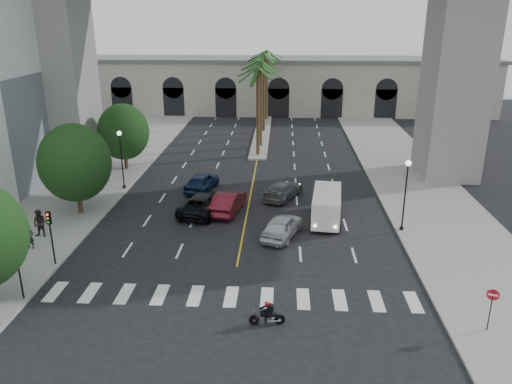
# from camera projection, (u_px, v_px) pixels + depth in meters

# --- Properties ---
(ground) EXTENTS (140.00, 140.00, 0.00)m
(ground) POSITION_uv_depth(u_px,v_px,m) (234.00, 283.00, 29.11)
(ground) COLOR black
(ground) RESTS_ON ground
(sidewalk_left) EXTENTS (8.00, 100.00, 0.15)m
(sidewalk_left) POSITION_uv_depth(u_px,v_px,m) (81.00, 192.00, 43.97)
(sidewalk_left) COLOR gray
(sidewalk_left) RESTS_ON ground
(sidewalk_right) EXTENTS (8.00, 100.00, 0.15)m
(sidewalk_right) POSITION_uv_depth(u_px,v_px,m) (426.00, 198.00, 42.43)
(sidewalk_right) COLOR gray
(sidewalk_right) RESTS_ON ground
(median) EXTENTS (2.00, 24.00, 0.20)m
(median) POSITION_uv_depth(u_px,v_px,m) (262.00, 135.00, 64.83)
(median) COLOR gray
(median) RESTS_ON ground
(pier_building) EXTENTS (71.00, 10.50, 8.50)m
(pier_building) POSITION_uv_depth(u_px,v_px,m) (267.00, 85.00, 79.43)
(pier_building) COLOR beige
(pier_building) RESTS_ON ground
(palm_a) EXTENTS (3.20, 3.20, 10.30)m
(palm_a) POSITION_uv_depth(u_px,v_px,m) (258.00, 72.00, 52.41)
(palm_a) COLOR #47331E
(palm_a) RESTS_ON ground
(palm_b) EXTENTS (3.20, 3.20, 10.60)m
(palm_b) POSITION_uv_depth(u_px,v_px,m) (261.00, 66.00, 56.08)
(palm_b) COLOR #47331E
(palm_b) RESTS_ON ground
(palm_c) EXTENTS (3.20, 3.20, 10.10)m
(palm_c) POSITION_uv_depth(u_px,v_px,m) (260.00, 67.00, 60.01)
(palm_c) COLOR #47331E
(palm_c) RESTS_ON ground
(palm_d) EXTENTS (3.20, 3.20, 10.90)m
(palm_d) POSITION_uv_depth(u_px,v_px,m) (264.00, 58.00, 63.51)
(palm_d) COLOR #47331E
(palm_d) RESTS_ON ground
(palm_e) EXTENTS (3.20, 3.20, 10.40)m
(palm_e) POSITION_uv_depth(u_px,v_px,m) (263.00, 59.00, 67.44)
(palm_e) COLOR #47331E
(palm_e) RESTS_ON ground
(palm_f) EXTENTS (3.20, 3.20, 10.70)m
(palm_f) POSITION_uv_depth(u_px,v_px,m) (266.00, 55.00, 71.09)
(palm_f) COLOR #47331E
(palm_f) RESTS_ON ground
(street_tree_mid) EXTENTS (5.44, 5.44, 7.21)m
(street_tree_mid) POSITION_uv_depth(u_px,v_px,m) (75.00, 163.00, 37.78)
(street_tree_mid) COLOR #382616
(street_tree_mid) RESTS_ON ground
(street_tree_far) EXTENTS (5.04, 5.04, 6.68)m
(street_tree_far) POSITION_uv_depth(u_px,v_px,m) (123.00, 132.00, 49.17)
(street_tree_far) COLOR #382616
(street_tree_far) RESTS_ON ground
(lamp_post_left_far) EXTENTS (0.40, 0.40, 5.35)m
(lamp_post_left_far) POSITION_uv_depth(u_px,v_px,m) (121.00, 155.00, 43.67)
(lamp_post_left_far) COLOR black
(lamp_post_left_far) RESTS_ON ground
(lamp_post_right) EXTENTS (0.40, 0.40, 5.35)m
(lamp_post_right) POSITION_uv_depth(u_px,v_px,m) (406.00, 190.00, 34.98)
(lamp_post_right) COLOR black
(lamp_post_right) RESTS_ON ground
(traffic_signal_near) EXTENTS (0.25, 0.18, 3.65)m
(traffic_signal_near) POSITION_uv_depth(u_px,v_px,m) (17.00, 260.00, 26.50)
(traffic_signal_near) COLOR black
(traffic_signal_near) RESTS_ON ground
(traffic_signal_far) EXTENTS (0.25, 0.18, 3.65)m
(traffic_signal_far) POSITION_uv_depth(u_px,v_px,m) (50.00, 229.00, 30.26)
(traffic_signal_far) COLOR black
(traffic_signal_far) RESTS_ON ground
(motorcycle_rider) EXTENTS (1.83, 0.49, 1.32)m
(motorcycle_rider) POSITION_uv_depth(u_px,v_px,m) (268.00, 314.00, 25.04)
(motorcycle_rider) COLOR black
(motorcycle_rider) RESTS_ON ground
(car_a) EXTENTS (3.31, 5.01, 1.58)m
(car_a) POSITION_uv_depth(u_px,v_px,m) (282.00, 226.00, 35.00)
(car_a) COLOR silver
(car_a) RESTS_ON ground
(car_b) EXTENTS (2.63, 5.28, 1.66)m
(car_b) POSITION_uv_depth(u_px,v_px,m) (228.00, 202.00, 39.37)
(car_b) COLOR #56111B
(car_b) RESTS_ON ground
(car_c) EXTENTS (3.91, 6.15, 1.58)m
(car_c) POSITION_uv_depth(u_px,v_px,m) (204.00, 203.00, 39.20)
(car_c) COLOR black
(car_c) RESTS_ON ground
(car_d) EXTENTS (3.86, 5.34, 1.44)m
(car_d) POSITION_uv_depth(u_px,v_px,m) (283.00, 190.00, 42.46)
(car_d) COLOR #5A5C5F
(car_d) RESTS_ON ground
(car_e) EXTENTS (2.91, 5.06, 1.62)m
(car_e) POSITION_uv_depth(u_px,v_px,m) (202.00, 182.00, 44.25)
(car_e) COLOR #0E2142
(car_e) RESTS_ON ground
(cargo_van) EXTENTS (2.67, 5.63, 2.32)m
(cargo_van) POSITION_uv_depth(u_px,v_px,m) (327.00, 206.00, 37.38)
(cargo_van) COLOR white
(cargo_van) RESTS_ON ground
(pedestrian_a) EXTENTS (0.59, 0.40, 1.58)m
(pedestrian_a) POSITION_uv_depth(u_px,v_px,m) (30.00, 237.00, 32.91)
(pedestrian_a) COLOR black
(pedestrian_a) RESTS_ON sidewalk_left
(pedestrian_b) EXTENTS (1.04, 0.85, 1.98)m
(pedestrian_b) POSITION_uv_depth(u_px,v_px,m) (40.00, 224.00, 34.54)
(pedestrian_b) COLOR black
(pedestrian_b) RESTS_ON sidewalk_left
(do_not_enter_sign) EXTENTS (0.57, 0.24, 2.43)m
(do_not_enter_sign) POSITION_uv_depth(u_px,v_px,m) (492.00, 302.00, 23.99)
(do_not_enter_sign) COLOR black
(do_not_enter_sign) RESTS_ON ground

